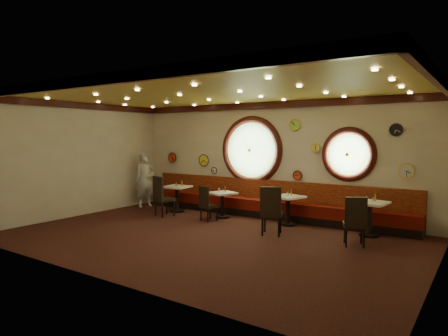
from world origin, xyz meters
TOP-DOWN VIEW (x-y plane):
  - floor at (0.00, 0.00)m, footprint 9.00×6.00m
  - ceiling at (0.00, 0.00)m, footprint 9.00×6.00m
  - wall_back at (0.00, 3.00)m, footprint 9.00×0.02m
  - wall_front at (0.00, -3.00)m, footprint 9.00×0.02m
  - wall_left at (-4.50, 0.00)m, footprint 0.02×6.00m
  - wall_right at (4.50, 0.00)m, footprint 0.02×6.00m
  - molding_back at (0.00, 2.95)m, footprint 9.00×0.10m
  - molding_front at (0.00, -2.95)m, footprint 9.00×0.10m
  - molding_left at (-4.45, 0.00)m, footprint 0.10×6.00m
  - molding_right at (4.45, 0.00)m, footprint 0.10×6.00m
  - banquette_base at (0.00, 2.72)m, footprint 8.00×0.55m
  - banquette_seat at (0.00, 2.72)m, footprint 8.00×0.55m
  - banquette_back at (0.00, 2.94)m, footprint 8.00×0.10m
  - porthole_left_glass at (-0.60, 3.00)m, footprint 1.66×0.02m
  - porthole_left_frame at (-0.60, 2.98)m, footprint 1.98×0.18m
  - porthole_left_ring at (-0.60, 2.95)m, footprint 1.61×0.03m
  - porthole_right_glass at (2.20, 3.00)m, footprint 1.10×0.02m
  - porthole_right_frame at (2.20, 2.98)m, footprint 1.38×0.18m
  - porthole_right_ring at (2.20, 2.95)m, footprint 1.09×0.03m
  - wall_clock_0 at (-3.60, 2.96)m, footprint 0.32×0.03m
  - wall_clock_1 at (-2.30, 2.96)m, footprint 0.36×0.03m
  - wall_clock_2 at (1.35, 2.96)m, footprint 0.22×0.03m
  - wall_clock_3 at (-1.90, 2.96)m, footprint 0.20×0.03m
  - wall_clock_4 at (0.75, 2.96)m, footprint 0.30×0.03m
  - wall_clock_5 at (0.85, 2.96)m, footprint 0.24×0.03m
  - wall_clock_6 at (3.30, 2.96)m, footprint 0.28×0.03m
  - wall_clock_7 at (3.55, 2.96)m, footprint 0.34×0.03m
  - table_a at (-2.57, 1.97)m, footprint 0.79×0.79m
  - table_b at (-0.97, 2.03)m, footprint 0.84×0.84m
  - table_c at (0.93, 2.18)m, footprint 0.87×0.87m
  - table_d at (2.94, 2.18)m, footprint 0.80×0.80m
  - chair_a at (-2.47, 1.20)m, footprint 0.58×0.58m
  - chair_b at (-1.05, 1.40)m, footprint 0.49×0.49m
  - chair_c at (1.08, 0.99)m, footprint 0.60×0.60m
  - chair_d at (2.93, 1.11)m, footprint 0.57×0.57m
  - condiment_a_salt at (-2.60, 2.01)m, footprint 0.04×0.04m
  - condiment_b_salt at (-1.08, 2.03)m, footprint 0.04×0.04m
  - condiment_c_salt at (0.90, 2.27)m, footprint 0.04×0.04m
  - condiment_d_salt at (2.85, 2.24)m, footprint 0.04×0.04m
  - condiment_a_pepper at (-2.53, 1.89)m, footprint 0.04×0.04m
  - condiment_b_pepper at (-0.93, 2.04)m, footprint 0.03×0.03m
  - condiment_c_pepper at (0.94, 2.18)m, footprint 0.03×0.03m
  - condiment_d_pepper at (3.00, 2.19)m, footprint 0.03×0.03m
  - condiment_a_bottle at (-2.45, 2.07)m, footprint 0.05×0.05m
  - condiment_b_bottle at (-0.89, 2.07)m, footprint 0.05×0.05m
  - condiment_c_bottle at (0.98, 2.28)m, footprint 0.05×0.05m
  - condiment_d_bottle at (3.02, 2.31)m, footprint 0.06×0.06m
  - waiter at (-4.00, 2.09)m, footprint 0.63×0.74m

SIDE VIEW (x-z plane):
  - floor at x=0.00m, z-range 0.00..0.00m
  - banquette_base at x=0.00m, z-range 0.00..0.20m
  - banquette_seat at x=0.00m, z-range 0.20..0.50m
  - table_b at x=-0.97m, z-range 0.09..0.80m
  - table_c at x=0.93m, z-range 0.10..0.85m
  - table_a at x=-2.57m, z-range 0.10..0.88m
  - table_d at x=2.94m, z-range 0.10..0.89m
  - chair_b at x=-1.05m, z-range 0.25..0.83m
  - chair_d at x=2.93m, z-range 0.27..0.91m
  - chair_c at x=1.08m, z-range 0.29..0.99m
  - chair_a at x=-2.47m, z-range 0.30..1.00m
  - banquette_back at x=0.00m, z-range 0.48..1.02m
  - condiment_b_pepper at x=-0.93m, z-range 0.71..0.80m
  - condiment_b_salt at x=-1.08m, z-range 0.71..0.82m
  - condiment_b_bottle at x=-0.89m, z-range 0.71..0.88m
  - condiment_c_pepper at x=0.94m, z-range 0.75..0.84m
  - condiment_c_salt at x=0.90m, z-range 0.75..0.85m
  - condiment_a_pepper at x=-2.53m, z-range 0.78..0.87m
  - condiment_c_bottle at x=0.98m, z-range 0.75..0.90m
  - condiment_a_salt at x=-2.60m, z-range 0.78..0.88m
  - condiment_d_pepper at x=3.00m, z-range 0.79..0.88m
  - condiment_d_salt at x=2.85m, z-range 0.79..0.89m
  - condiment_a_bottle at x=-2.45m, z-range 0.78..0.94m
  - waiter at x=-4.00m, z-range 0.00..1.72m
  - condiment_d_bottle at x=3.02m, z-range 0.79..0.96m
  - wall_clock_3 at x=-1.90m, z-range 1.10..1.30m
  - wall_clock_5 at x=0.85m, z-range 1.08..1.32m
  - wall_clock_7 at x=3.55m, z-range 1.28..1.62m
  - wall_clock_1 at x=-2.30m, z-range 1.32..1.68m
  - wall_clock_0 at x=-3.60m, z-range 1.39..1.71m
  - wall_back at x=0.00m, z-range 0.00..3.20m
  - wall_front at x=0.00m, z-range 0.00..3.20m
  - wall_left at x=-4.50m, z-range 0.00..3.20m
  - wall_right at x=4.50m, z-range 0.00..3.20m
  - porthole_right_ring at x=2.20m, z-range 1.26..2.34m
  - porthole_right_glass at x=2.20m, z-range 1.25..2.35m
  - porthole_right_frame at x=2.20m, z-range 1.11..2.49m
  - porthole_left_glass at x=-0.60m, z-range 1.02..2.68m
  - porthole_left_frame at x=-0.60m, z-range 0.86..2.84m
  - porthole_left_ring at x=-0.60m, z-range 1.04..2.66m
  - wall_clock_2 at x=1.35m, z-range 1.84..2.06m
  - wall_clock_6 at x=3.30m, z-range 2.26..2.54m
  - wall_clock_4 at x=0.75m, z-range 2.40..2.70m
  - molding_back at x=0.00m, z-range 3.02..3.20m
  - molding_front at x=0.00m, z-range 3.02..3.20m
  - molding_left at x=-4.45m, z-range 3.02..3.20m
  - molding_right at x=4.45m, z-range 3.02..3.20m
  - ceiling at x=0.00m, z-range 3.19..3.21m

